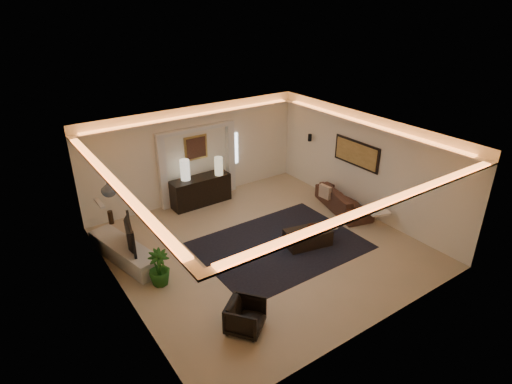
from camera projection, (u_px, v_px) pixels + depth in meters
floor at (263, 247)px, 10.72m from camera, size 7.00×7.00×0.00m
ceiling at (264, 137)px, 9.48m from camera, size 7.00×7.00×0.00m
wall_back at (196, 154)px, 12.70m from camera, size 7.00×0.00×7.00m
wall_front at (378, 266)px, 7.49m from camera, size 7.00×0.00×7.00m
wall_left at (119, 239)px, 8.30m from camera, size 0.00×7.00×7.00m
wall_right at (364, 165)px, 11.89m from camera, size 0.00×7.00×7.00m
cove_soffit at (264, 149)px, 9.60m from camera, size 7.00×7.00×0.04m
daylight_slit at (234, 149)px, 13.42m from camera, size 0.25×0.03×1.00m
area_rug at (280, 245)px, 10.77m from camera, size 4.00×3.00×0.01m
pilaster_left at (163, 174)px, 12.18m from camera, size 0.22×0.20×2.20m
pilaster_right at (230, 158)px, 13.37m from camera, size 0.22×0.20×2.20m
alcove_header at (196, 129)px, 12.28m from camera, size 2.52×0.20×0.12m
painting_frame at (196, 148)px, 12.59m from camera, size 0.74×0.04×0.74m
painting_canvas at (196, 148)px, 12.57m from camera, size 0.62×0.02×0.62m
art_panel_frame at (357, 153)px, 12.00m from camera, size 0.04×1.64×0.74m
art_panel_gold at (356, 154)px, 11.98m from camera, size 0.02×1.50×0.62m
wall_sconce at (310, 138)px, 13.37m from camera, size 0.12×0.12×0.22m
wall_niche at (99, 203)px, 9.28m from camera, size 0.10×0.55×0.04m
console at (201, 191)px, 12.76m from camera, size 1.83×0.59×0.91m
lamp_left at (185, 172)px, 12.32m from camera, size 0.35×0.35×0.62m
lamp_right at (219, 167)px, 12.66m from camera, size 0.29×0.29×0.56m
media_ledge at (125, 252)px, 10.10m from camera, size 1.08×2.38×0.43m
tv at (126, 234)px, 9.74m from camera, size 1.16×0.42×0.67m
figurine at (111, 217)px, 10.82m from camera, size 0.15×0.15×0.35m
ginger_jar at (109, 189)px, 9.49m from camera, size 0.34×0.34×0.36m
plant at (159, 268)px, 9.18m from camera, size 0.48×0.48×0.84m
sofa at (343, 200)px, 12.45m from camera, size 2.23×1.35×0.61m
throw_blanket at (379, 212)px, 11.26m from camera, size 0.65×0.60×0.06m
throw_pillow at (325, 192)px, 12.38m from camera, size 0.15×0.40×0.39m
coffee_table at (308, 238)px, 10.72m from camera, size 1.24×0.85×0.42m
bowl at (313, 227)px, 10.74m from camera, size 0.27×0.27×0.06m
magazine at (332, 228)px, 10.72m from camera, size 0.30×0.24×0.03m
armchair at (245, 317)px, 7.96m from camera, size 0.94×0.94×0.62m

